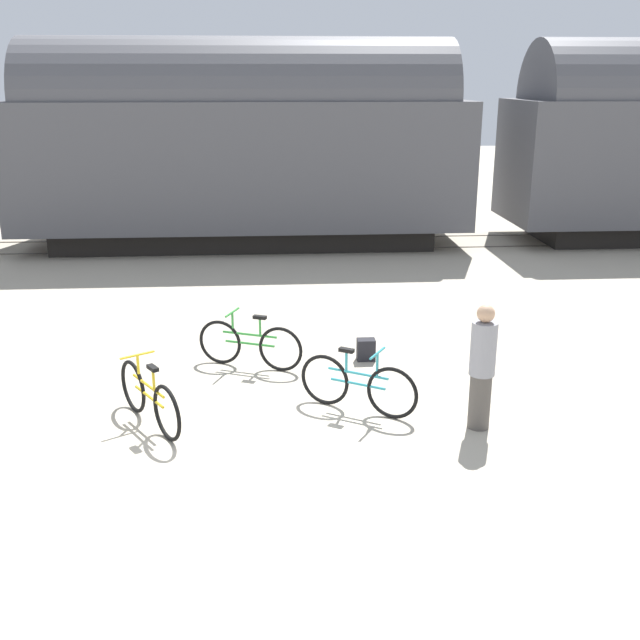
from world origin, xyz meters
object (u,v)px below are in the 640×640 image
Objects in this scene: bicycle_yellow at (149,398)px; backpack at (366,350)px; freight_train at (242,141)px; bicycle_teal at (358,385)px; bicycle_green at (250,344)px; person_in_grey at (482,367)px.

backpack is (3.02, 2.09, -0.20)m from bicycle_yellow.
bicycle_yellow is (-0.92, -10.71, -2.30)m from freight_train.
bicycle_green is at bearing 130.76° from bicycle_teal.
bicycle_green is 4.65× the size of backpack.
bicycle_green is 0.98× the size of person_in_grey.
backpack is (0.35, 1.86, -0.20)m from bicycle_teal.
person_in_grey is 2.76m from backpack.
bicycle_teal is 2.68m from bicycle_yellow.
person_in_grey is 4.75× the size of backpack.
backpack is at bearing 79.35° from bicycle_teal.
bicycle_teal is at bearing -49.24° from bicycle_green.
bicycle_teal is 1.90m from backpack.
backpack is at bearing -76.35° from freight_train.
freight_train is at bearing -97.95° from person_in_grey.
bicycle_yellow reaches higher than backpack.
person_in_grey is (2.91, -2.26, 0.45)m from bicycle_green.
person_in_grey is at bearing -4.86° from bicycle_yellow.
freight_train is 25.18× the size of bicycle_teal.
freight_train is 9.22m from backpack.
freight_train is 22.80× the size of person_in_grey.
person_in_grey is (3.21, -11.06, -1.86)m from freight_train.
bicycle_teal reaches higher than bicycle_green.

